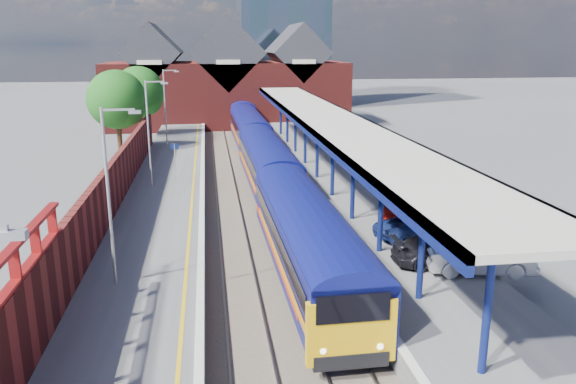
% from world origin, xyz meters
% --- Properties ---
extents(ground, '(240.00, 240.00, 0.00)m').
position_xyz_m(ground, '(0.00, 30.00, 0.00)').
color(ground, '#5B5B5E').
rests_on(ground, ground).
extents(ballast_bed, '(6.00, 76.00, 0.06)m').
position_xyz_m(ballast_bed, '(0.00, 20.00, 0.03)').
color(ballast_bed, '#473D33').
rests_on(ballast_bed, ground).
extents(rails, '(4.51, 76.00, 0.14)m').
position_xyz_m(rails, '(0.00, 20.00, 0.12)').
color(rails, slate).
rests_on(rails, ground).
extents(left_platform, '(5.00, 76.00, 1.00)m').
position_xyz_m(left_platform, '(-5.50, 20.00, 0.50)').
color(left_platform, '#565659').
rests_on(left_platform, ground).
extents(right_platform, '(6.00, 76.00, 1.00)m').
position_xyz_m(right_platform, '(6.00, 20.00, 0.50)').
color(right_platform, '#565659').
rests_on(right_platform, ground).
extents(coping_left, '(0.30, 76.00, 0.05)m').
position_xyz_m(coping_left, '(-3.15, 20.00, 1.02)').
color(coping_left, silver).
rests_on(coping_left, left_platform).
extents(coping_right, '(0.30, 76.00, 0.05)m').
position_xyz_m(coping_right, '(3.15, 20.00, 1.02)').
color(coping_right, silver).
rests_on(coping_right, right_platform).
extents(yellow_line, '(0.14, 76.00, 0.01)m').
position_xyz_m(yellow_line, '(-3.75, 20.00, 1.01)').
color(yellow_line, yellow).
rests_on(yellow_line, left_platform).
extents(train, '(3.03, 65.94, 3.45)m').
position_xyz_m(train, '(1.49, 32.31, 2.12)').
color(train, navy).
rests_on(train, ground).
extents(canopy, '(4.50, 52.00, 4.48)m').
position_xyz_m(canopy, '(5.48, 21.95, 5.25)').
color(canopy, navy).
rests_on(canopy, right_platform).
extents(lamp_post_b, '(1.48, 0.18, 7.00)m').
position_xyz_m(lamp_post_b, '(-6.36, 6.00, 4.99)').
color(lamp_post_b, '#A5A8AA').
rests_on(lamp_post_b, left_platform).
extents(lamp_post_c, '(1.48, 0.18, 7.00)m').
position_xyz_m(lamp_post_c, '(-6.36, 22.00, 4.99)').
color(lamp_post_c, '#A5A8AA').
rests_on(lamp_post_c, left_platform).
extents(lamp_post_d, '(1.48, 0.18, 7.00)m').
position_xyz_m(lamp_post_d, '(-6.36, 38.00, 4.99)').
color(lamp_post_d, '#A5A8AA').
rests_on(lamp_post_d, left_platform).
extents(platform_sign, '(0.55, 0.08, 2.50)m').
position_xyz_m(platform_sign, '(-5.00, 24.00, 2.69)').
color(platform_sign, '#A5A8AA').
rests_on(platform_sign, left_platform).
extents(brick_wall, '(0.35, 50.00, 3.86)m').
position_xyz_m(brick_wall, '(-8.10, 13.54, 2.45)').
color(brick_wall, maroon).
rests_on(brick_wall, left_platform).
extents(station_building, '(30.00, 12.12, 13.78)m').
position_xyz_m(station_building, '(0.00, 58.00, 5.45)').
color(station_building, maroon).
rests_on(station_building, ground).
extents(tree_near, '(5.20, 5.20, 8.10)m').
position_xyz_m(tree_near, '(-10.35, 35.91, 5.35)').
color(tree_near, '#382314').
rests_on(tree_near, ground).
extents(tree_far, '(5.20, 5.20, 8.10)m').
position_xyz_m(tree_far, '(-9.35, 43.91, 5.35)').
color(tree_far, '#382314').
rests_on(tree_far, ground).
extents(parked_car_red, '(4.69, 2.49, 1.52)m').
position_xyz_m(parked_car_red, '(8.41, 11.50, 1.76)').
color(parked_car_red, '#AF180E').
rests_on(parked_car_red, right_platform).
extents(parked_car_silver, '(4.62, 2.32, 1.45)m').
position_xyz_m(parked_car_silver, '(8.34, 4.94, 1.73)').
color(parked_car_silver, '#BABBBF').
rests_on(parked_car_silver, right_platform).
extents(parked_car_dark, '(4.43, 1.90, 1.27)m').
position_xyz_m(parked_car_dark, '(7.20, 6.01, 1.64)').
color(parked_car_dark, black).
rests_on(parked_car_dark, right_platform).
extents(parked_car_blue, '(4.71, 3.33, 1.19)m').
position_xyz_m(parked_car_blue, '(7.34, 9.48, 1.60)').
color(parked_car_blue, navy).
rests_on(parked_car_blue, right_platform).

